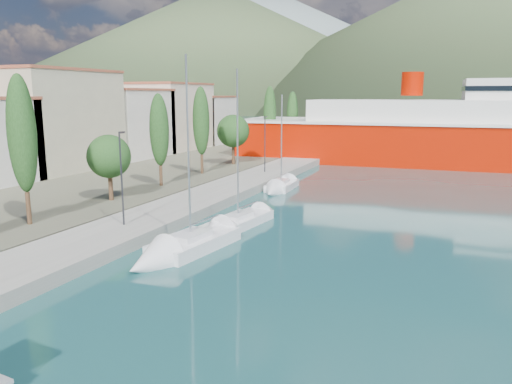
% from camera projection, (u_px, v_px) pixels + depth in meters
% --- Properties ---
extents(ground, '(1400.00, 1400.00, 0.00)m').
position_uv_depth(ground, '(418.00, 132.00, 126.03)').
color(ground, '#1D4C4E').
extents(quay, '(5.00, 88.00, 0.80)m').
position_uv_depth(quay, '(215.00, 195.00, 44.33)').
color(quay, gray).
rests_on(quay, ground).
extents(land_strip, '(70.00, 148.00, 0.70)m').
position_uv_depth(land_strip, '(1.00, 161.00, 67.85)').
color(land_strip, '#565644').
rests_on(land_strip, ground).
extents(town_buildings, '(9.20, 69.20, 11.30)m').
position_uv_depth(town_buildings, '(90.00, 124.00, 61.96)').
color(town_buildings, beige).
rests_on(town_buildings, land_strip).
extents(tree_row, '(3.99, 63.84, 10.03)m').
position_uv_depth(tree_row, '(192.00, 129.00, 51.71)').
color(tree_row, '#47301E').
rests_on(tree_row, land_strip).
extents(lamp_posts, '(0.15, 46.99, 6.06)m').
position_uv_depth(lamp_posts, '(132.00, 173.00, 32.94)').
color(lamp_posts, '#2D2D33').
rests_on(lamp_posts, quay).
extents(sailboat_near, '(3.72, 8.88, 12.37)m').
position_uv_depth(sailboat_near, '(172.00, 253.00, 28.27)').
color(sailboat_near, silver).
rests_on(sailboat_near, ground).
extents(sailboat_mid, '(3.13, 8.32, 11.68)m').
position_uv_depth(sailboat_mid, '(226.00, 228.00, 33.82)').
color(sailboat_mid, silver).
rests_on(sailboat_mid, ground).
extents(sailboat_far, '(2.54, 6.92, 10.02)m').
position_uv_depth(sailboat_far, '(277.00, 189.00, 47.76)').
color(sailboat_far, silver).
rests_on(sailboat_far, ground).
extents(ferry, '(65.13, 17.79, 12.79)m').
position_uv_depth(ferry, '(482.00, 136.00, 65.22)').
color(ferry, '#AC1200').
rests_on(ferry, ground).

